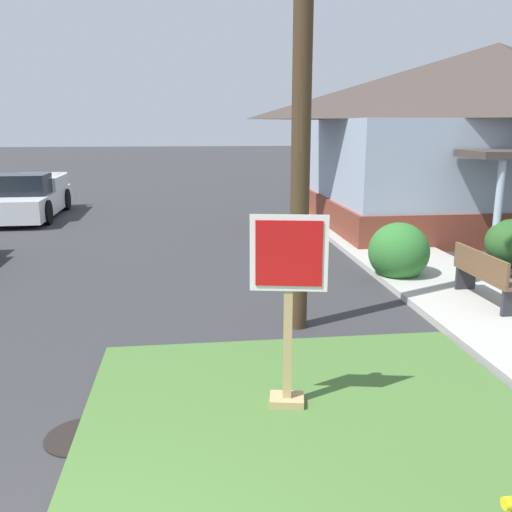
{
  "coord_description": "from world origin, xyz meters",
  "views": [
    {
      "loc": [
        1.04,
        -2.55,
        2.96
      ],
      "look_at": [
        1.86,
        4.1,
        1.36
      ],
      "focal_mm": 38.32,
      "sensor_mm": 36.0,
      "label": 1
    }
  ],
  "objects_px": {
    "pickup_truck_white": "(27,199)",
    "stop_sign": "(288,314)",
    "street_bench": "(485,274)",
    "manhole_cover": "(81,437)"
  },
  "relations": [
    {
      "from": "manhole_cover",
      "to": "pickup_truck_white",
      "type": "bearing_deg",
      "value": 106.93
    },
    {
      "from": "pickup_truck_white",
      "to": "street_bench",
      "type": "xyz_separation_m",
      "value": [
        10.07,
        -10.5,
        -0.03
      ]
    },
    {
      "from": "stop_sign",
      "to": "street_bench",
      "type": "relative_size",
      "value": 1.28
    },
    {
      "from": "stop_sign",
      "to": "manhole_cover",
      "type": "bearing_deg",
      "value": -172.91
    },
    {
      "from": "stop_sign",
      "to": "pickup_truck_white",
      "type": "height_order",
      "value": "stop_sign"
    },
    {
      "from": "pickup_truck_white",
      "to": "stop_sign",
      "type": "bearing_deg",
      "value": -65.05
    },
    {
      "from": "manhole_cover",
      "to": "stop_sign",
      "type": "bearing_deg",
      "value": 7.09
    },
    {
      "from": "stop_sign",
      "to": "manhole_cover",
      "type": "height_order",
      "value": "stop_sign"
    },
    {
      "from": "manhole_cover",
      "to": "street_bench",
      "type": "bearing_deg",
      "value": 28.24
    },
    {
      "from": "stop_sign",
      "to": "pickup_truck_white",
      "type": "distance_m",
      "value": 14.81
    }
  ]
}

